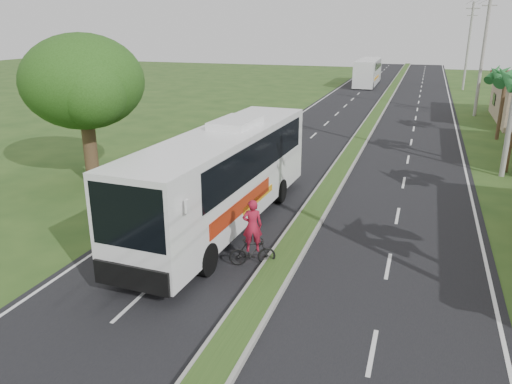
% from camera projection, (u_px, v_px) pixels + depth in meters
% --- Properties ---
extents(ground, '(180.00, 180.00, 0.00)m').
position_uv_depth(ground, '(242.00, 327.00, 13.66)').
color(ground, '#274619').
rests_on(ground, ground).
extents(road_asphalt, '(14.00, 160.00, 0.02)m').
position_uv_depth(road_asphalt, '(351.00, 155.00, 31.61)').
color(road_asphalt, black).
rests_on(road_asphalt, ground).
extents(median_strip, '(1.20, 160.00, 0.18)m').
position_uv_depth(median_strip, '(351.00, 154.00, 31.58)').
color(median_strip, gray).
rests_on(median_strip, ground).
extents(lane_edge_left, '(0.12, 160.00, 0.01)m').
position_uv_depth(lane_edge_left, '(251.00, 147.00, 33.64)').
color(lane_edge_left, silver).
rests_on(lane_edge_left, ground).
extents(lane_edge_right, '(0.12, 160.00, 0.01)m').
position_uv_depth(lane_edge_right, '(464.00, 164.00, 29.59)').
color(lane_edge_right, silver).
rests_on(lane_edge_right, ground).
extents(palm_verge_d, '(2.40, 2.40, 5.25)m').
position_uv_depth(palm_verge_d, '(507.00, 75.00, 34.53)').
color(palm_verge_d, '#473321').
rests_on(palm_verge_d, ground).
extents(shade_tree, '(6.30, 6.00, 7.54)m').
position_uv_depth(shade_tree, '(82.00, 85.00, 24.71)').
color(shade_tree, '#473321').
rests_on(shade_tree, ground).
extents(utility_pole_c, '(1.60, 0.28, 11.00)m').
position_uv_depth(utility_pole_c, '(483.00, 51.00, 43.40)').
color(utility_pole_c, gray).
rests_on(utility_pole_c, ground).
extents(utility_pole_d, '(1.60, 0.28, 10.50)m').
position_uv_depth(utility_pole_d, '(468.00, 45.00, 61.44)').
color(utility_pole_d, gray).
rests_on(utility_pole_d, ground).
extents(coach_bus_main, '(3.26, 13.10, 4.20)m').
position_uv_depth(coach_bus_main, '(224.00, 171.00, 19.91)').
color(coach_bus_main, white).
rests_on(coach_bus_main, ground).
extents(coach_bus_far, '(2.69, 11.77, 3.42)m').
position_uv_depth(coach_bus_far, '(368.00, 71.00, 67.37)').
color(coach_bus_far, white).
rests_on(coach_bus_far, ground).
extents(motorcyclist, '(1.64, 1.06, 2.39)m').
position_uv_depth(motorcyclist, '(252.00, 241.00, 16.89)').
color(motorcyclist, black).
rests_on(motorcyclist, ground).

